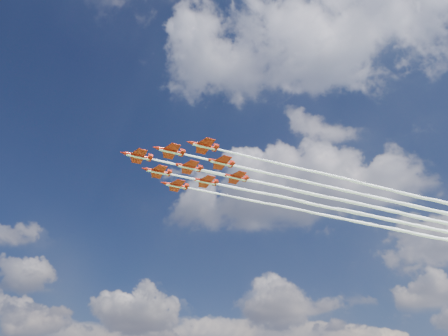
# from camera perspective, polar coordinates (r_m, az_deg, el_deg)

# --- Properties ---
(jet_lead) EXTENTS (114.48, 106.12, 2.77)m
(jet_lead) POSITION_cam_1_polar(r_m,az_deg,el_deg) (176.15, 12.67, -3.59)
(jet_lead) COLOR #A91709
(jet_row2_port) EXTENTS (114.48, 106.12, 2.77)m
(jet_row2_port) POSITION_cam_1_polar(r_m,az_deg,el_deg) (176.32, 16.43, -3.07)
(jet_row2_port) COLOR #A91709
(jet_row2_starb) EXTENTS (114.48, 106.12, 2.77)m
(jet_row2_starb) POSITION_cam_1_polar(r_m,az_deg,el_deg) (186.37, 13.71, -5.03)
(jet_row2_starb) COLOR #A91709
(jet_row3_port) EXTENTS (114.48, 106.12, 2.77)m
(jet_row3_port) POSITION_cam_1_polar(r_m,az_deg,el_deg) (177.26, 20.17, -2.54)
(jet_row3_port) COLOR #A91709
(jet_row3_centre) EXTENTS (114.48, 106.12, 2.77)m
(jet_row3_centre) POSITION_cam_1_polar(r_m,az_deg,el_deg) (186.69, 17.27, -4.53)
(jet_row3_centre) COLOR #A91709
(jet_row3_starb) EXTENTS (114.48, 106.12, 2.77)m
(jet_row3_starb) POSITION_cam_1_polar(r_m,az_deg,el_deg) (196.75, 14.64, -6.31)
(jet_row3_starb) COLOR #A91709
(jet_row4_port) EXTENTS (114.48, 106.12, 2.77)m
(jet_row4_port) POSITION_cam_1_polar(r_m,az_deg,el_deg) (187.73, 20.79, -4.02)
(jet_row4_port) COLOR #A91709
(jet_row4_starb) EXTENTS (114.48, 106.12, 2.77)m
(jet_row4_starb) POSITION_cam_1_polar(r_m,az_deg,el_deg) (197.20, 18.01, -5.83)
(jet_row4_starb) COLOR #A91709
(jet_tail) EXTENTS (114.48, 106.12, 2.77)m
(jet_tail) POSITION_cam_1_polar(r_m,az_deg,el_deg) (198.34, 21.35, -5.34)
(jet_tail) COLOR #A91709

